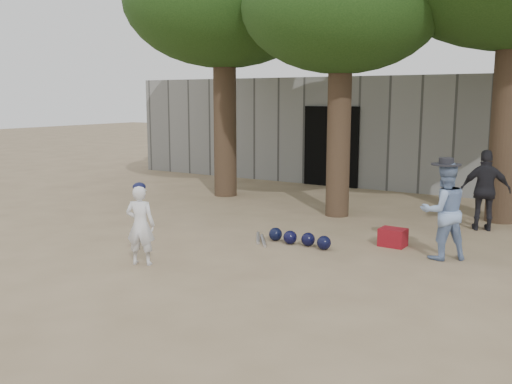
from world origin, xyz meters
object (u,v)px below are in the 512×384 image
Objects in this scene: spectator_blue at (444,211)px; red_bag at (393,237)px; boy_player at (140,225)px; spectator_dark at (485,190)px.

spectator_blue reaches higher than red_bag.
boy_player is at bearing -2.83° from spectator_blue.
spectator_dark is 2.35m from red_bag.
spectator_blue reaches higher than boy_player.
spectator_dark is (0.17, 2.34, 0.01)m from spectator_blue.
spectator_blue is at bearing -165.99° from boy_player.
spectator_dark reaches higher than spectator_blue.
boy_player is 6.32m from spectator_dark.
spectator_blue is (3.69, 2.66, 0.15)m from boy_player.
boy_player is at bearing -133.28° from red_bag.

